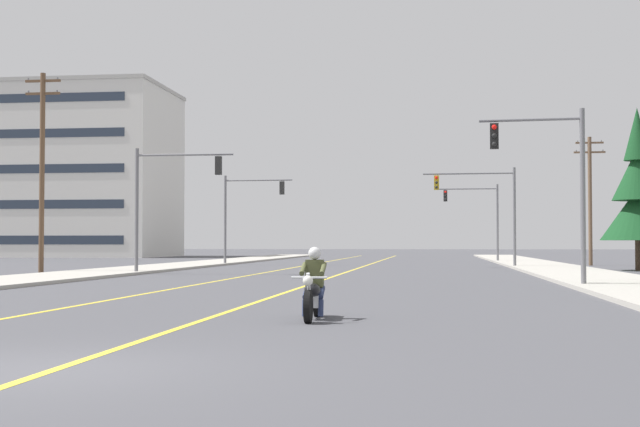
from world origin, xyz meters
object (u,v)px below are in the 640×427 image
object	(u,v)px
conifer_tree_right_verge_far	(638,196)
apartment_building_far_left_block	(60,173)
traffic_signal_mid_left	(244,206)
traffic_signal_near_right	(553,172)
motorcycle_with_rider	(313,290)
utility_pole_left_near	(42,166)
traffic_signal_far_right	(480,211)
traffic_signal_mid_right	(487,201)
traffic_signal_near_left	(164,191)
utility_pole_right_far	(590,196)

from	to	relation	value
conifer_tree_right_verge_far	apartment_building_far_left_block	world-z (taller)	apartment_building_far_left_block
traffic_signal_mid_left	traffic_signal_near_right	bearing A→B (deg)	-58.78
motorcycle_with_rider	utility_pole_left_near	xyz separation A→B (m)	(-17.41, 24.97, 4.85)
motorcycle_with_rider	conifer_tree_right_verge_far	size ratio (longest dim) A/B	0.24
traffic_signal_far_right	utility_pole_left_near	xyz separation A→B (m)	(-23.40, -28.59, 1.34)
apartment_building_far_left_block	traffic_signal_mid_right	bearing A→B (deg)	-40.30
traffic_signal_near_left	motorcycle_with_rider	bearing A→B (deg)	-66.12
utility_pole_left_near	utility_pole_right_far	bearing A→B (deg)	32.26
traffic_signal_near_left	conifer_tree_right_verge_far	size ratio (longest dim) A/B	0.68
traffic_signal_far_right	conifer_tree_right_verge_far	size ratio (longest dim) A/B	0.68
conifer_tree_right_verge_far	traffic_signal_mid_left	bearing A→B (deg)	159.51
traffic_signal_near_right	traffic_signal_far_right	bearing A→B (deg)	90.77
traffic_signal_mid_left	traffic_signal_far_right	world-z (taller)	same
traffic_signal_near_right	conifer_tree_right_verge_far	bearing A→B (deg)	69.78
conifer_tree_right_verge_far	motorcycle_with_rider	bearing A→B (deg)	-112.44
motorcycle_with_rider	traffic_signal_near_right	bearing A→B (deg)	64.58
utility_pole_left_near	apartment_building_far_left_block	xyz separation A→B (m)	(-21.46, 50.55, 3.90)
apartment_building_far_left_block	traffic_signal_near_left	bearing A→B (deg)	-61.25
motorcycle_with_rider	conifer_tree_right_verge_far	xyz separation A→B (m)	(13.60, 32.93, 3.56)
traffic_signal_mid_left	utility_pole_right_far	size ratio (longest dim) A/B	0.71
traffic_signal_mid_right	traffic_signal_far_right	distance (m)	15.80
utility_pole_right_far	apartment_building_far_left_block	xyz separation A→B (m)	(-51.80, 31.40, 4.62)
traffic_signal_far_right	motorcycle_with_rider	bearing A→B (deg)	-96.38
conifer_tree_right_verge_far	apartment_building_far_left_block	size ratio (longest dim) A/B	0.37
traffic_signal_mid_left	utility_pole_left_near	distance (m)	18.36
traffic_signal_mid_right	utility_pole_right_far	distance (m)	9.67
traffic_signal_near_right	traffic_signal_near_left	xyz separation A→B (m)	(-17.24, 10.46, 0.09)
traffic_signal_mid_right	conifer_tree_right_verge_far	xyz separation A→B (m)	(7.94, -4.84, 0.00)
conifer_tree_right_verge_far	utility_pole_right_far	bearing A→B (deg)	93.43
traffic_signal_near_right	apartment_building_far_left_block	bearing A→B (deg)	126.30
traffic_signal_far_right	utility_pole_right_far	xyz separation A→B (m)	(6.94, -9.44, 0.62)
traffic_signal_near_left	traffic_signal_mid_left	bearing A→B (deg)	89.62
motorcycle_with_rider	traffic_signal_mid_right	size ratio (longest dim) A/B	0.35
utility_pole_left_near	traffic_signal_far_right	bearing A→B (deg)	50.70
traffic_signal_near_right	utility_pole_right_far	world-z (taller)	utility_pole_right_far
motorcycle_with_rider	utility_pole_left_near	world-z (taller)	utility_pole_left_near
traffic_signal_near_left	traffic_signal_near_right	bearing A→B (deg)	-31.25
traffic_signal_near_right	traffic_signal_mid_right	size ratio (longest dim) A/B	1.00
traffic_signal_near_left	conifer_tree_right_verge_far	xyz separation A→B (m)	(24.31, 8.74, 0.05)
motorcycle_with_rider	traffic_signal_mid_right	xyz separation A→B (m)	(5.66, 37.77, 3.56)
traffic_signal_mid_left	motorcycle_with_rider	bearing A→B (deg)	-75.84
traffic_signal_far_right	apartment_building_far_left_block	xyz separation A→B (m)	(-44.86, 21.97, 5.24)
utility_pole_right_far	conifer_tree_right_verge_far	size ratio (longest dim) A/B	0.97
traffic_signal_far_right	apartment_building_far_left_block	distance (m)	50.22
traffic_signal_near_left	conifer_tree_right_verge_far	distance (m)	25.83
utility_pole_left_near	utility_pole_right_far	size ratio (longest dim) A/B	1.17
traffic_signal_near_right	traffic_signal_near_left	world-z (taller)	same
utility_pole_left_near	conifer_tree_right_verge_far	distance (m)	32.04
traffic_signal_near_right	traffic_signal_near_left	distance (m)	20.16
utility_pole_left_near	conifer_tree_right_verge_far	size ratio (longest dim) A/B	1.13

